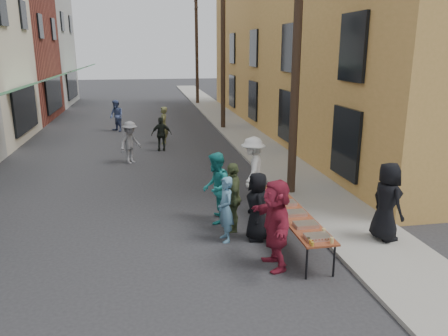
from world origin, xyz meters
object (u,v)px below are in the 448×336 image
object	(u,v)px
utility_pole_near	(297,47)
utility_pole_mid	(223,48)
serving_table	(291,212)
catering_tray_sausage	(317,237)
guest_front_c	(216,188)
server	(387,202)
guest_front_a	(257,206)
utility_pole_far	(197,48)

from	to	relation	value
utility_pole_near	utility_pole_mid	size ratio (longest dim) A/B	1.00
serving_table	catering_tray_sausage	bearing A→B (deg)	-90.00
guest_front_c	server	xyz separation A→B (m)	(3.70, -2.01, 0.09)
utility_pole_near	guest_front_a	bearing A→B (deg)	-121.92
utility_pole_mid	catering_tray_sausage	bearing A→B (deg)	-93.83
utility_pole_near	catering_tray_sausage	distance (m)	6.24
utility_pole_far	serving_table	xyz separation A→B (m)	(-1.13, -27.23, -3.79)
utility_pole_far	catering_tray_sausage	bearing A→B (deg)	-92.24
utility_pole_far	server	world-z (taller)	utility_pole_far
utility_pole_far	catering_tray_sausage	xyz separation A→B (m)	(-1.13, -28.88, -3.71)
server	utility_pole_near	bearing A→B (deg)	5.46
utility_pole_near	utility_pole_far	world-z (taller)	same
guest_front_a	guest_front_c	world-z (taller)	guest_front_c
guest_front_c	server	bearing A→B (deg)	77.18
guest_front_c	utility_pole_near	bearing A→B (deg)	139.40
guest_front_c	server	size ratio (longest dim) A/B	1.01
server	utility_pole_mid	bearing A→B (deg)	-5.65
utility_pole_mid	server	distance (m)	16.22
serving_table	server	world-z (taller)	server
utility_pole_mid	guest_front_a	distance (m)	15.61
catering_tray_sausage	guest_front_c	world-z (taller)	guest_front_c
utility_pole_far	serving_table	size ratio (longest dim) A/B	2.25
utility_pole_near	guest_front_a	size ratio (longest dim) A/B	5.40
utility_pole_mid	utility_pole_far	size ratio (longest dim) A/B	1.00
serving_table	guest_front_c	world-z (taller)	guest_front_c
serving_table	catering_tray_sausage	distance (m)	1.65
catering_tray_sausage	guest_front_c	size ratio (longest dim) A/B	0.27
utility_pole_mid	server	world-z (taller)	utility_pole_mid
utility_pole_near	utility_pole_far	bearing A→B (deg)	90.00
guest_front_c	serving_table	bearing A→B (deg)	63.31
catering_tray_sausage	server	world-z (taller)	server
utility_pole_near	guest_front_c	distance (m)	4.82
utility_pole_near	guest_front_c	bearing A→B (deg)	-146.23
utility_pole_mid	guest_front_c	size ratio (longest dim) A/B	4.78
utility_pole_mid	utility_pole_far	distance (m)	12.00
utility_pole_far	catering_tray_sausage	world-z (taller)	utility_pole_far
serving_table	utility_pole_far	bearing A→B (deg)	87.62
utility_pole_mid	guest_front_c	xyz separation A→B (m)	(-2.70, -13.81, -3.56)
utility_pole_mid	guest_front_a	xyz separation A→B (m)	(-1.90, -15.06, -3.67)
utility_pole_far	guest_front_c	world-z (taller)	utility_pole_far
utility_pole_mid	guest_front_c	world-z (taller)	utility_pole_mid
utility_pole_near	serving_table	bearing A→B (deg)	-109.27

